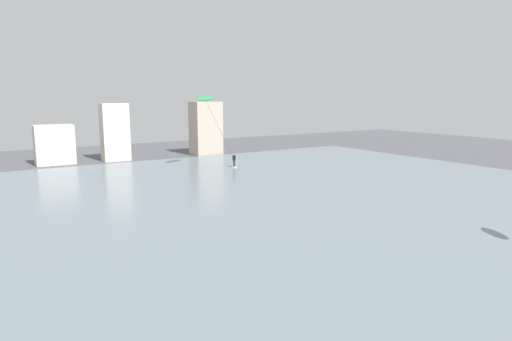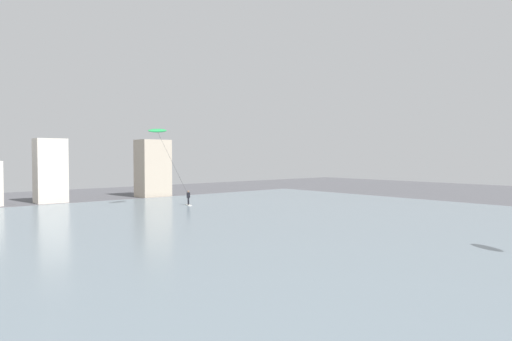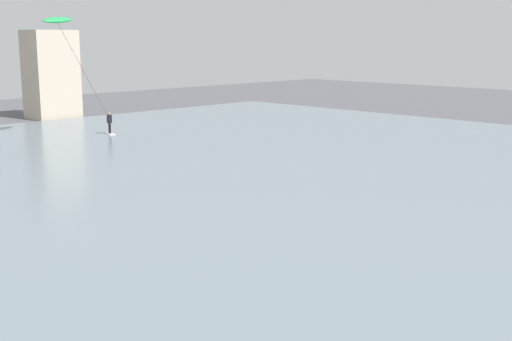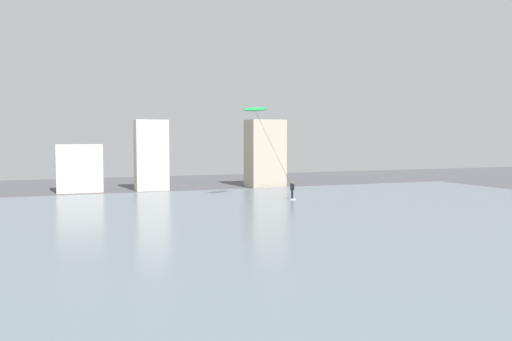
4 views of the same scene
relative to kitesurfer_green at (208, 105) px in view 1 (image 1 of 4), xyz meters
The scene contains 3 objects.
water_bay 21.37m from the kitesurfer_green, 128.88° to the right, with size 84.00×52.00×0.10m, color slate.
far_shore_buildings 17.51m from the kitesurfer_green, 129.84° to the left, with size 41.61×4.63×7.89m.
kitesurfer_green is the anchor object (origin of this frame).
Camera 1 is at (-10.72, -0.89, 8.73)m, focal length 30.85 mm.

